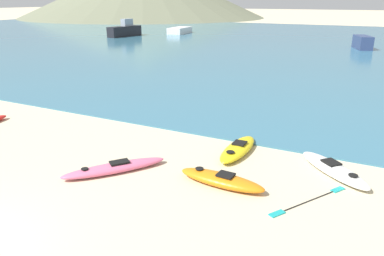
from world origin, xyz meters
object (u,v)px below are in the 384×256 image
object	(u,v)px
kayak_on_sand_2	(238,149)
moored_boat_0	(363,42)
moored_boat_2	(180,30)
moored_boat_3	(125,30)
loose_paddle	(309,201)
kayak_on_sand_3	(334,169)
kayak_on_sand_4	(221,180)
kayak_on_sand_1	(115,168)

from	to	relation	value
kayak_on_sand_2	moored_boat_0	world-z (taller)	moored_boat_0
moored_boat_2	moored_boat_3	xyz separation A→B (m)	(-4.58, -7.70, 0.38)
kayak_on_sand_2	loose_paddle	size ratio (longest dim) A/B	1.08
moored_boat_0	moored_boat_2	distance (m)	27.42
moored_boat_2	loose_paddle	size ratio (longest dim) A/B	2.07
kayak_on_sand_3	kayak_on_sand_4	distance (m)	3.59
moored_boat_0	moored_boat_3	world-z (taller)	moored_boat_3
kayak_on_sand_1	moored_boat_2	size ratio (longest dim) A/B	0.58
kayak_on_sand_2	moored_boat_0	size ratio (longest dim) A/B	0.75
kayak_on_sand_2	moored_boat_2	size ratio (longest dim) A/B	0.52
kayak_on_sand_2	moored_boat_3	distance (m)	43.76
kayak_on_sand_4	moored_boat_3	bearing A→B (deg)	130.29
kayak_on_sand_3	loose_paddle	bearing A→B (deg)	-99.17
kayak_on_sand_3	moored_boat_2	bearing A→B (deg)	124.58
kayak_on_sand_4	kayak_on_sand_2	bearing A→B (deg)	99.78
kayak_on_sand_3	kayak_on_sand_4	size ratio (longest dim) A/B	0.99
moored_boat_0	loose_paddle	distance (m)	34.94
kayak_on_sand_2	moored_boat_2	world-z (taller)	moored_boat_2
moored_boat_0	moored_boat_2	size ratio (longest dim) A/B	0.70
kayak_on_sand_3	moored_boat_2	distance (m)	49.12
kayak_on_sand_3	kayak_on_sand_2	bearing A→B (deg)	176.37
kayak_on_sand_4	loose_paddle	xyz separation A→B (m)	(2.44, 0.23, -0.16)
moored_boat_2	loose_paddle	distance (m)	50.64
loose_paddle	kayak_on_sand_2	bearing A→B (deg)	141.89
moored_boat_0	moored_boat_2	xyz separation A→B (m)	(-26.36, 7.57, -0.23)
kayak_on_sand_1	kayak_on_sand_3	bearing A→B (deg)	26.28
kayak_on_sand_1	kayak_on_sand_3	world-z (taller)	kayak_on_sand_3
kayak_on_sand_1	kayak_on_sand_4	xyz separation A→B (m)	(3.29, 0.71, 0.03)
kayak_on_sand_3	moored_boat_0	bearing A→B (deg)	92.65
moored_boat_0	moored_boat_2	world-z (taller)	moored_boat_0
loose_paddle	moored_boat_0	bearing A→B (deg)	91.95
moored_boat_0	kayak_on_sand_3	bearing A→B (deg)	-87.35
loose_paddle	kayak_on_sand_3	bearing A→B (deg)	80.83
kayak_on_sand_2	moored_boat_3	world-z (taller)	moored_boat_3
moored_boat_3	loose_paddle	distance (m)	47.36
kayak_on_sand_3	moored_boat_2	xyz separation A→B (m)	(-27.88, 40.44, 0.36)
kayak_on_sand_2	moored_boat_3	xyz separation A→B (m)	(-29.26, 32.53, 0.74)
moored_boat_3	loose_paddle	bearing A→B (deg)	-47.28
kayak_on_sand_2	kayak_on_sand_3	distance (m)	3.21
moored_boat_2	kayak_on_sand_2	bearing A→B (deg)	-58.48
kayak_on_sand_1	moored_boat_2	distance (m)	48.60
moored_boat_0	loose_paddle	size ratio (longest dim) A/B	1.45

